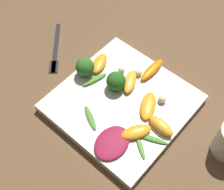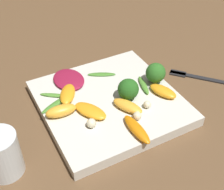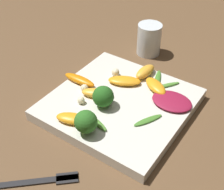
{
  "view_description": "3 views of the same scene",
  "coord_description": "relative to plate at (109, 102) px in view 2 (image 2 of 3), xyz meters",
  "views": [
    {
      "loc": [
        -0.23,
        0.29,
        0.6
      ],
      "look_at": [
        0.02,
        0.01,
        0.04
      ],
      "focal_mm": 50.0,
      "sensor_mm": 36.0,
      "label": 1
    },
    {
      "loc": [
        -0.22,
        -0.43,
        0.44
      ],
      "look_at": [
        0.0,
        -0.01,
        0.04
      ],
      "focal_mm": 50.0,
      "sensor_mm": 36.0,
      "label": 2
    },
    {
      "loc": [
        0.42,
        0.27,
        0.44
      ],
      "look_at": [
        0.02,
        -0.01,
        0.04
      ],
      "focal_mm": 50.0,
      "sensor_mm": 36.0,
      "label": 3
    }
  ],
  "objects": [
    {
      "name": "ground_plane",
      "position": [
        0.0,
        0.0,
        -0.01
      ],
      "size": [
        2.4,
        2.4,
        0.0
      ],
      "primitive_type": "plane",
      "color": "brown"
    },
    {
      "name": "plate",
      "position": [
        0.0,
        0.0,
        0.0
      ],
      "size": [
        0.27,
        0.27,
        0.02
      ],
      "color": "silver",
      "rests_on": "ground_plane"
    },
    {
      "name": "broccoli_floret_0",
      "position": [
        0.11,
        -0.0,
        0.04
      ],
      "size": [
        0.04,
        0.04,
        0.05
      ],
      "color": "#7A9E51",
      "rests_on": "plate"
    },
    {
      "name": "orange_segment_5",
      "position": [
        0.0,
        -0.11,
        0.02
      ],
      "size": [
        0.02,
        0.08,
        0.01
      ],
      "color": "orange",
      "rests_on": "plate"
    },
    {
      "name": "orange_segment_3",
      "position": [
        -0.07,
        0.04,
        0.02
      ],
      "size": [
        0.06,
        0.07,
        0.02
      ],
      "color": "orange",
      "rests_on": "plate"
    },
    {
      "name": "arugula_sprig_1",
      "position": [
        -0.1,
        0.06,
        0.01
      ],
      "size": [
        0.06,
        0.05,
        0.01
      ],
      "color": "#518E33",
      "rests_on": "plate"
    },
    {
      "name": "orange_segment_0",
      "position": [
        -0.05,
        -0.02,
        0.02
      ],
      "size": [
        0.06,
        0.08,
        0.01
      ],
      "color": "orange",
      "rests_on": "plate"
    },
    {
      "name": "orange_segment_1",
      "position": [
        0.02,
        -0.05,
        0.02
      ],
      "size": [
        0.05,
        0.07,
        0.02
      ],
      "color": "#FCAD33",
      "rests_on": "plate"
    },
    {
      "name": "arugula_sprig_3",
      "position": [
        0.08,
        -0.0,
        0.02
      ],
      "size": [
        0.03,
        0.06,
        0.01
      ],
      "color": "#518E33",
      "rests_on": "plate"
    },
    {
      "name": "drinking_glass",
      "position": [
        -0.23,
        -0.06,
        0.03
      ],
      "size": [
        0.06,
        0.06,
        0.08
      ],
      "color": "white",
      "rests_on": "ground_plane"
    },
    {
      "name": "macadamia_nut_2",
      "position": [
        0.05,
        -0.06,
        0.02
      ],
      "size": [
        0.02,
        0.02,
        0.02
      ],
      "color": "beige",
      "rests_on": "plate"
    },
    {
      "name": "arugula_sprig_0",
      "position": [
        0.02,
        0.08,
        0.01
      ],
      "size": [
        0.06,
        0.04,
        0.0
      ],
      "color": "#47842D",
      "rests_on": "plate"
    },
    {
      "name": "orange_segment_4",
      "position": [
        -0.1,
        0.0,
        0.02
      ],
      "size": [
        0.06,
        0.03,
        0.02
      ],
      "color": "#FCAD33",
      "rests_on": "plate"
    },
    {
      "name": "radicchio_leaf_0",
      "position": [
        -0.05,
        0.09,
        0.02
      ],
      "size": [
        0.07,
        0.09,
        0.01
      ],
      "color": "maroon",
      "rests_on": "plate"
    },
    {
      "name": "broccoli_floret_1",
      "position": [
        0.03,
        -0.02,
        0.04
      ],
      "size": [
        0.04,
        0.04,
        0.05
      ],
      "color": "#7A9E51",
      "rests_on": "plate"
    },
    {
      "name": "arugula_sprig_2",
      "position": [
        -0.1,
        0.03,
        0.01
      ],
      "size": [
        0.08,
        0.04,
        0.01
      ],
      "color": "#47842D",
      "rests_on": "plate"
    },
    {
      "name": "macadamia_nut_1",
      "position": [
        -0.07,
        -0.06,
        0.02
      ],
      "size": [
        0.02,
        0.02,
        0.02
      ],
      "color": "beige",
      "rests_on": "plate"
    },
    {
      "name": "fork",
      "position": [
        0.23,
        -0.01,
        -0.01
      ],
      "size": [
        0.12,
        0.13,
        0.01
      ],
      "color": "#262628",
      "rests_on": "ground_plane"
    },
    {
      "name": "macadamia_nut_0",
      "position": [
        0.02,
        -0.08,
        0.02
      ],
      "size": [
        0.02,
        0.02,
        0.02
      ],
      "color": "beige",
      "rests_on": "plate"
    },
    {
      "name": "orange_segment_2",
      "position": [
        0.11,
        -0.04,
        0.02
      ],
      "size": [
        0.05,
        0.07,
        0.02
      ],
      "color": "orange",
      "rests_on": "plate"
    }
  ]
}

